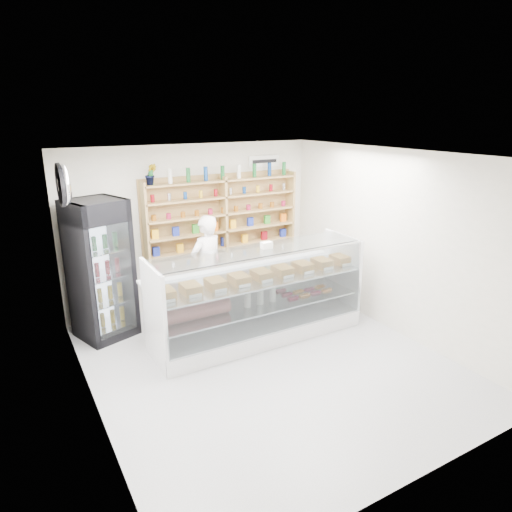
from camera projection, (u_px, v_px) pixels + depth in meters
room at (268, 266)px, 5.87m from camera, size 5.00×5.00×5.00m
display_counter at (258, 313)px, 6.92m from camera, size 3.24×0.97×1.41m
shop_worker at (207, 267)px, 7.51m from camera, size 0.72×0.58×1.73m
drinks_cooler at (100, 270)px, 6.77m from camera, size 0.95×0.94×2.11m
wall_shelving at (223, 214)px, 7.98m from camera, size 2.84×0.28×1.33m
potted_plant at (151, 174)px, 7.16m from camera, size 0.22×0.19×0.34m
security_mirror at (65, 185)px, 5.52m from camera, size 0.15×0.50×0.50m
wall_sign at (264, 161)px, 8.26m from camera, size 0.62×0.03×0.20m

